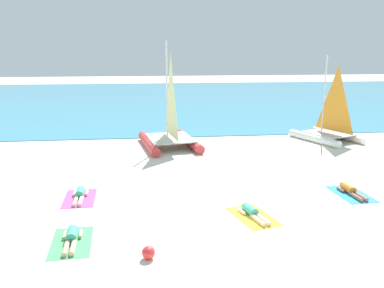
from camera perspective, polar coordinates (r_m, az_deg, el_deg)
The scene contains 13 objects.
ground_plane at distance 22.00m, azimuth -1.34°, elevation -0.34°, with size 120.00×120.00×0.00m, color silver.
ocean_water at distance 43.88m, azimuth -4.04°, elevation 6.59°, with size 120.00×40.00×0.05m, color teal.
sailboat_red at distance 21.68m, azimuth -3.24°, elevation 1.74°, with size 3.44×4.75×5.70m.
sailboat_white at distance 24.57m, azimuth 19.01°, elevation 2.14°, with size 3.64×4.40×4.92m.
towel_leftmost at distance 15.00m, azimuth -15.88°, elevation -7.52°, with size 1.10×1.90×0.01m, color #D84C99.
sunbather_leftmost at distance 15.02m, azimuth -15.88°, elevation -6.99°, with size 0.56×1.56×0.30m.
towel_center_left at distance 11.86m, azimuth -16.96°, elevation -13.39°, with size 1.10×1.90×0.01m, color #4CB266.
sunbather_center_left at distance 11.86m, azimuth -16.96°, elevation -12.70°, with size 0.57×1.57×0.30m.
towel_center_right at distance 13.09m, azimuth 8.79°, elevation -10.29°, with size 1.10×1.90×0.01m, color yellow.
sunbather_center_right at distance 13.10m, azimuth 8.66°, elevation -9.68°, with size 0.79×1.55×0.30m.
towel_rightmost at distance 15.97m, azimuth 21.93°, elevation -6.71°, with size 1.10×1.90×0.01m, color #338CD8.
sunbather_rightmost at distance 15.98m, azimuth 21.85°, elevation -6.21°, with size 0.57×1.57×0.30m.
beach_ball at distance 10.57m, azimuth -6.29°, elevation -15.29°, with size 0.35×0.35×0.35m, color red.
Camera 1 is at (-1.94, -11.28, 5.24)m, focal length 37.02 mm.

